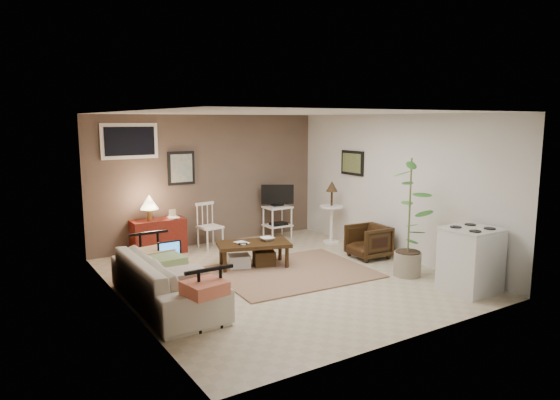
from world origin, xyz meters
TOP-DOWN VIEW (x-y plane):
  - floor at (0.00, 0.00)m, footprint 5.00×5.00m
  - art_back at (-0.55, 2.48)m, footprint 0.50×0.03m
  - art_right at (2.23, 1.05)m, footprint 0.03×0.60m
  - window at (-1.45, 2.48)m, footprint 0.96×0.03m
  - rug at (0.27, 0.10)m, footprint 2.37×1.94m
  - coffee_table at (-0.10, 0.67)m, footprint 1.24×0.89m
  - sofa at (-1.80, -0.14)m, footprint 0.63×2.14m
  - sofa_pillows at (-1.75, -0.39)m, footprint 0.41×2.04m
  - sofa_end_rails at (-1.68, -0.14)m, footprint 0.58×2.14m
  - laptop at (-1.59, 0.23)m, footprint 0.33×0.24m
  - red_console at (-1.10, 2.26)m, footprint 0.91×0.40m
  - spindle_chair at (-0.18, 2.14)m, footprint 0.42×0.42m
  - tv_stand at (1.28, 2.15)m, footprint 0.58×0.41m
  - side_table at (1.94, 1.28)m, footprint 0.44×0.44m
  - armchair at (1.81, 0.11)m, footprint 0.60×0.64m
  - potted_plant at (1.64, -0.94)m, footprint 0.45×0.45m
  - stove at (1.83, -1.88)m, footprint 0.68×0.63m
  - bowl at (0.16, 0.66)m, footprint 0.22×0.06m
  - book_table at (-0.36, 0.69)m, footprint 0.16×0.05m
  - book_console at (-0.92, 2.23)m, footprint 0.18×0.04m

SIDE VIEW (x-z plane):
  - floor at x=0.00m, z-range 0.00..0.00m
  - rug at x=0.27m, z-range 0.00..0.02m
  - coffee_table at x=-0.10m, z-range 0.02..0.45m
  - armchair at x=1.81m, z-range 0.00..0.62m
  - sofa_end_rails at x=-1.68m, z-range 0.00..0.72m
  - red_console at x=-1.10m, z-range -0.16..0.89m
  - spindle_chair at x=-0.18m, z-range -0.03..0.80m
  - sofa at x=-1.80m, z-range 0.00..0.84m
  - stove at x=1.83m, z-range 0.00..0.89m
  - bowl at x=0.16m, z-range 0.40..0.62m
  - book_table at x=-0.36m, z-range 0.40..0.63m
  - sofa_pillows at x=-1.75m, z-range 0.44..0.59m
  - laptop at x=-1.59m, z-range 0.43..0.65m
  - tv_stand at x=1.28m, z-range 0.03..1.09m
  - book_console at x=-0.92m, z-range 0.61..0.85m
  - side_table at x=1.94m, z-range 0.14..1.32m
  - potted_plant at x=1.64m, z-range 0.06..1.85m
  - art_back at x=-0.55m, z-range 1.15..1.75m
  - art_right at x=2.23m, z-range 1.29..1.75m
  - window at x=-1.45m, z-range 1.65..2.25m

